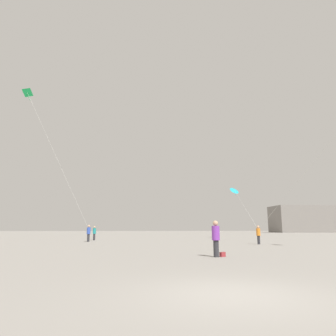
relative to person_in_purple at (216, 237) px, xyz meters
name	(u,v)px	position (x,y,z in m)	size (l,w,h in m)	color
ground_plane	(235,295)	(-1.68, -8.85, -1.00)	(300.00, 300.00, 0.00)	gray
person_in_purple	(216,237)	(0.00, 0.00, 0.00)	(0.40, 0.40, 1.83)	#2D2D33
person_in_orange	(258,234)	(6.75, 11.94, -0.09)	(0.36, 0.36, 1.67)	#2D2D33
person_in_teal	(94,232)	(-9.55, 22.54, -0.09)	(0.36, 0.36, 1.67)	#2D2D33
person_in_blue	(89,232)	(-9.55, 18.44, -0.03)	(0.39, 0.39, 1.77)	#2D2D33
kite_emerald_delta	(29,97)	(-15.99, 15.84, 14.10)	(7.10, 3.34, 14.64)	green
kite_cyan_diamond	(235,190)	(9.83, 28.84, 5.94)	(3.97, 17.81, 6.24)	#1EB2C6
building_left_hall	(308,219)	(51.32, 84.27, 3.33)	(23.30, 10.97, 8.66)	gray
handbag_beside_flyer	(223,254)	(0.35, 0.10, -0.88)	(0.32, 0.14, 0.24)	maroon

